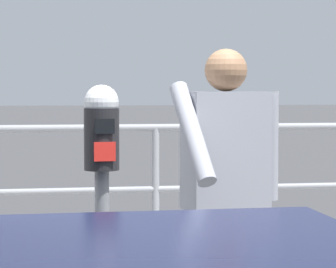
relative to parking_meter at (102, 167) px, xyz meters
The scene contains 3 objects.
parking_meter is the anchor object (origin of this frame).
pedestrian_at_meter 0.66m from the parking_meter, 10.66° to the left, with size 0.59×0.58×1.61m.
background_railing 2.48m from the parking_meter, 97.03° to the left, with size 24.06×0.06×1.13m.
Camera 1 is at (0.02, -3.19, 1.55)m, focal length 83.46 mm.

